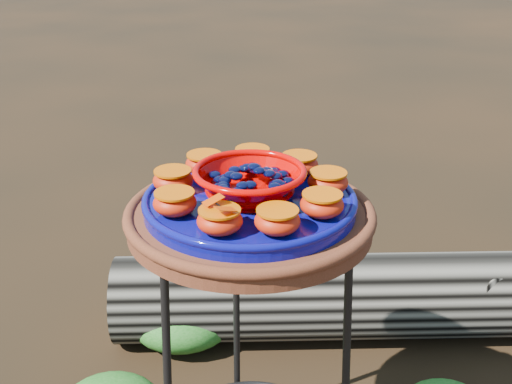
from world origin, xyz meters
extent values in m
cylinder|color=#47250F|center=(0.00, 0.00, 0.72)|extent=(0.47, 0.47, 0.04)
cylinder|color=#0C0753|center=(0.00, 0.00, 0.75)|extent=(0.40, 0.40, 0.03)
ellipsoid|color=#B0200F|center=(-0.07, -0.13, 0.79)|extent=(0.08, 0.08, 0.04)
ellipsoid|color=#B0200F|center=(0.02, -0.15, 0.79)|extent=(0.08, 0.08, 0.04)
ellipsoid|color=#B0200F|center=(0.11, -0.10, 0.79)|extent=(0.08, 0.08, 0.04)
ellipsoid|color=#B0200F|center=(0.15, 0.00, 0.79)|extent=(0.08, 0.08, 0.04)
ellipsoid|color=#B0200F|center=(0.12, 0.09, 0.79)|extent=(0.08, 0.08, 0.04)
ellipsoid|color=#B0200F|center=(0.03, 0.15, 0.79)|extent=(0.08, 0.08, 0.04)
ellipsoid|color=#B0200F|center=(-0.07, 0.13, 0.79)|extent=(0.08, 0.08, 0.04)
ellipsoid|color=#B0200F|center=(-0.14, 0.06, 0.79)|extent=(0.08, 0.08, 0.04)
ellipsoid|color=#B0200F|center=(-0.14, -0.05, 0.79)|extent=(0.08, 0.08, 0.04)
ellipsoid|color=#135511|center=(-0.11, 0.64, 0.09)|extent=(0.35, 0.35, 0.17)
camera|label=1|loc=(-0.18, -1.08, 1.27)|focal=45.00mm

